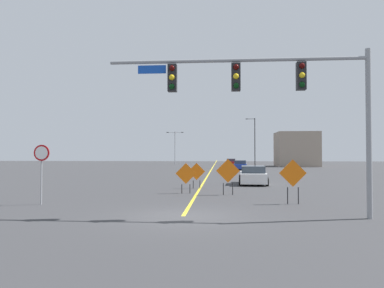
# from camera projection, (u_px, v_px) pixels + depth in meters

# --- Properties ---
(ground) EXTENTS (196.75, 196.75, 0.00)m
(ground) POSITION_uv_depth(u_px,v_px,m) (183.00, 216.00, 14.08)
(ground) COLOR #38383A
(road_centre_stripe) EXTENTS (0.16, 109.31, 0.01)m
(road_centre_stripe) POSITION_uv_depth(u_px,v_px,m) (213.00, 166.00, 68.55)
(road_centre_stripe) COLOR yellow
(road_centre_stripe) RESTS_ON ground
(traffic_signal_assembly) EXTENTS (9.86, 0.44, 6.30)m
(traffic_signal_assembly) POSITION_uv_depth(u_px,v_px,m) (272.00, 89.00, 13.92)
(traffic_signal_assembly) COLOR gray
(traffic_signal_assembly) RESTS_ON ground
(stop_sign) EXTENTS (0.76, 0.07, 2.81)m
(stop_sign) POSITION_uv_depth(u_px,v_px,m) (41.00, 162.00, 17.34)
(stop_sign) COLOR gray
(stop_sign) RESTS_ON ground
(street_lamp_far_left) EXTENTS (3.71, 0.24, 7.13)m
(street_lamp_far_left) POSITION_uv_depth(u_px,v_px,m) (175.00, 145.00, 80.40)
(street_lamp_far_left) COLOR gray
(street_lamp_far_left) RESTS_ON ground
(street_lamp_mid_left) EXTENTS (1.83, 0.24, 9.19)m
(street_lamp_mid_left) POSITION_uv_depth(u_px,v_px,m) (254.00, 140.00, 70.93)
(street_lamp_mid_left) COLOR black
(street_lamp_mid_left) RESTS_ON ground
(construction_sign_right_lane) EXTENTS (1.25, 0.07, 1.82)m
(construction_sign_right_lane) POSITION_uv_depth(u_px,v_px,m) (186.00, 175.00, 22.13)
(construction_sign_right_lane) COLOR orange
(construction_sign_right_lane) RESTS_ON ground
(construction_sign_right_shoulder) EXTENTS (1.30, 0.11, 2.12)m
(construction_sign_right_shoulder) POSITION_uv_depth(u_px,v_px,m) (293.00, 175.00, 17.49)
(construction_sign_right_shoulder) COLOR orange
(construction_sign_right_shoulder) RESTS_ON ground
(construction_sign_left_lane) EXTENTS (1.38, 0.05, 2.08)m
(construction_sign_left_lane) POSITION_uv_depth(u_px,v_px,m) (228.00, 172.00, 21.36)
(construction_sign_left_lane) COLOR orange
(construction_sign_left_lane) RESTS_ON ground
(construction_sign_left_shoulder) EXTENTS (1.17, 0.12, 1.75)m
(construction_sign_left_shoulder) POSITION_uv_depth(u_px,v_px,m) (197.00, 173.00, 25.22)
(construction_sign_left_shoulder) COLOR orange
(construction_sign_left_shoulder) RESTS_ON ground
(car_blue_distant) EXTENTS (2.27, 4.39, 1.37)m
(car_blue_distant) POSITION_uv_depth(u_px,v_px,m) (240.00, 165.00, 54.56)
(car_blue_distant) COLOR #1E389E
(car_blue_distant) RESTS_ON ground
(car_white_near) EXTENTS (2.37, 4.66, 1.43)m
(car_white_near) POSITION_uv_depth(u_px,v_px,m) (253.00, 175.00, 28.70)
(car_white_near) COLOR white
(car_white_near) RESTS_ON ground
(car_red_passing) EXTENTS (2.06, 4.11, 1.34)m
(car_red_passing) POSITION_uv_depth(u_px,v_px,m) (231.00, 162.00, 73.50)
(car_red_passing) COLOR red
(car_red_passing) RESTS_ON ground
(roadside_building_east) EXTENTS (7.28, 7.39, 6.31)m
(roadside_building_east) POSITION_uv_depth(u_px,v_px,m) (296.00, 149.00, 68.14)
(roadside_building_east) COLOR gray
(roadside_building_east) RESTS_ON ground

